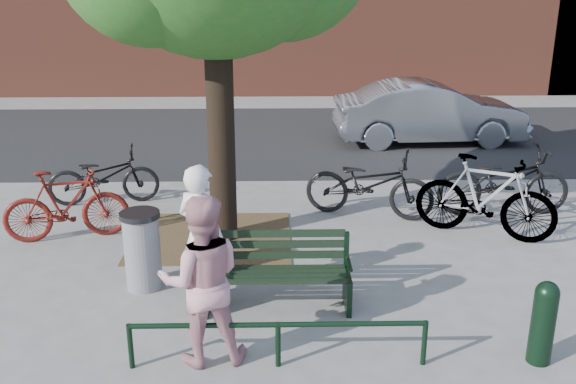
{
  "coord_description": "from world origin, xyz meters",
  "views": [
    {
      "loc": [
        -0.02,
        -6.88,
        3.84
      ],
      "look_at": [
        0.15,
        1.0,
        1.14
      ],
      "focal_mm": 40.0,
      "sensor_mm": 36.0,
      "label": 1
    }
  ],
  "objects_px": {
    "person_left": "(201,236)",
    "bicycle_c": "(369,184)",
    "person_right": "(202,281)",
    "litter_bin": "(142,250)",
    "bollard": "(544,320)",
    "park_bench": "(277,269)",
    "parked_car": "(429,112)"
  },
  "relations": [
    {
      "from": "person_left",
      "to": "bicycle_c",
      "type": "height_order",
      "value": "person_left"
    },
    {
      "from": "person_right",
      "to": "litter_bin",
      "type": "distance_m",
      "value": 1.94
    },
    {
      "from": "person_right",
      "to": "bollard",
      "type": "distance_m",
      "value": 3.5
    },
    {
      "from": "person_left",
      "to": "person_right",
      "type": "distance_m",
      "value": 1.21
    },
    {
      "from": "person_right",
      "to": "bicycle_c",
      "type": "bearing_deg",
      "value": -126.96
    },
    {
      "from": "park_bench",
      "to": "bollard",
      "type": "distance_m",
      "value": 2.99
    },
    {
      "from": "park_bench",
      "to": "parked_car",
      "type": "xyz_separation_m",
      "value": [
        3.62,
        7.83,
        0.25
      ]
    },
    {
      "from": "person_left",
      "to": "parked_car",
      "type": "height_order",
      "value": "person_left"
    },
    {
      "from": "person_left",
      "to": "parked_car",
      "type": "xyz_separation_m",
      "value": [
        4.52,
        7.76,
        -0.16
      ]
    },
    {
      "from": "bollard",
      "to": "park_bench",
      "type": "bearing_deg",
      "value": 155.23
    },
    {
      "from": "person_left",
      "to": "person_right",
      "type": "relative_size",
      "value": 0.98
    },
    {
      "from": "bollard",
      "to": "parked_car",
      "type": "distance_m",
      "value": 9.14
    },
    {
      "from": "parked_car",
      "to": "person_left",
      "type": "bearing_deg",
      "value": 147.12
    },
    {
      "from": "litter_bin",
      "to": "parked_car",
      "type": "distance_m",
      "value": 9.05
    },
    {
      "from": "litter_bin",
      "to": "person_left",
      "type": "bearing_deg",
      "value": -29.05
    },
    {
      "from": "person_right",
      "to": "bicycle_c",
      "type": "distance_m",
      "value": 4.74
    },
    {
      "from": "parked_car",
      "to": "bicycle_c",
      "type": "bearing_deg",
      "value": 153.84
    },
    {
      "from": "park_bench",
      "to": "person_left",
      "type": "xyz_separation_m",
      "value": [
        -0.9,
        0.07,
        0.41
      ]
    },
    {
      "from": "person_right",
      "to": "parked_car",
      "type": "distance_m",
      "value": 9.98
    },
    {
      "from": "bicycle_c",
      "to": "person_right",
      "type": "bearing_deg",
      "value": 168.39
    },
    {
      "from": "person_right",
      "to": "litter_bin",
      "type": "relative_size",
      "value": 1.77
    },
    {
      "from": "bollard",
      "to": "litter_bin",
      "type": "distance_m",
      "value": 4.77
    },
    {
      "from": "person_left",
      "to": "bicycle_c",
      "type": "distance_m",
      "value": 3.82
    },
    {
      "from": "litter_bin",
      "to": "bicycle_c",
      "type": "relative_size",
      "value": 0.48
    },
    {
      "from": "park_bench",
      "to": "bollard",
      "type": "height_order",
      "value": "park_bench"
    },
    {
      "from": "person_left",
      "to": "person_right",
      "type": "bearing_deg",
      "value": 131.4
    },
    {
      "from": "park_bench",
      "to": "bicycle_c",
      "type": "distance_m",
      "value": 3.37
    },
    {
      "from": "park_bench",
      "to": "person_left",
      "type": "distance_m",
      "value": 0.99
    },
    {
      "from": "park_bench",
      "to": "litter_bin",
      "type": "bearing_deg",
      "value": 163.05
    },
    {
      "from": "parked_car",
      "to": "person_right",
      "type": "bearing_deg",
      "value": 151.27
    },
    {
      "from": "bollard",
      "to": "person_right",
      "type": "bearing_deg",
      "value": 177.97
    },
    {
      "from": "person_left",
      "to": "bollard",
      "type": "distance_m",
      "value": 3.87
    }
  ]
}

